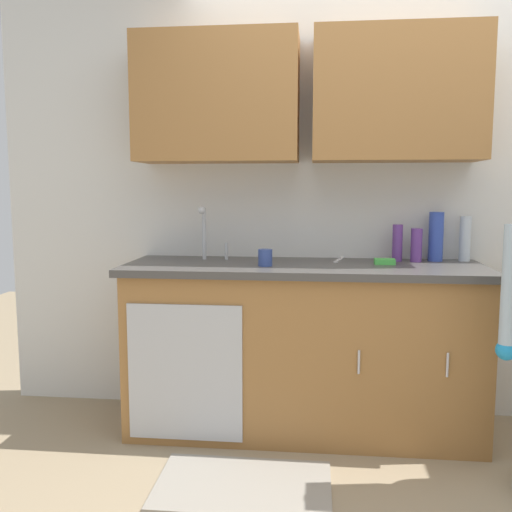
% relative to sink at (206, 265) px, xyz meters
% --- Properties ---
extents(ground_plane, '(9.00, 9.00, 0.00)m').
position_rel_sink_xyz_m(ground_plane, '(1.09, -0.71, -0.93)').
color(ground_plane, '#998466').
extents(kitchen_wall_with_uppers, '(4.80, 0.44, 2.70)m').
position_rel_sink_xyz_m(kitchen_wall_with_uppers, '(0.96, 0.29, 0.55)').
color(kitchen_wall_with_uppers, silver).
rests_on(kitchen_wall_with_uppers, ground).
extents(counter_cabinet, '(1.90, 0.62, 0.90)m').
position_rel_sink_xyz_m(counter_cabinet, '(0.54, -0.01, -0.48)').
color(counter_cabinet, '#9E6B38').
rests_on(counter_cabinet, ground).
extents(countertop, '(1.96, 0.66, 0.04)m').
position_rel_sink_xyz_m(countertop, '(0.54, -0.01, -0.01)').
color(countertop, '#474442').
rests_on(countertop, counter_cabinet).
extents(sink, '(0.50, 0.36, 0.35)m').
position_rel_sink_xyz_m(sink, '(0.00, 0.00, 0.00)').
color(sink, '#B7BABF').
rests_on(sink, counter_cabinet).
extents(floor_mat, '(0.80, 0.50, 0.01)m').
position_rel_sink_xyz_m(floor_mat, '(0.29, -0.66, -0.92)').
color(floor_mat, gray).
rests_on(floor_mat, ground).
extents(bottle_cleaner_spray, '(0.06, 0.06, 0.26)m').
position_rel_sink_xyz_m(bottle_cleaner_spray, '(1.45, 0.23, 0.14)').
color(bottle_cleaner_spray, silver).
rests_on(bottle_cleaner_spray, countertop).
extents(bottle_dish_liquid, '(0.08, 0.08, 0.28)m').
position_rel_sink_xyz_m(bottle_dish_liquid, '(1.29, 0.21, 0.15)').
color(bottle_dish_liquid, '#334CB2').
rests_on(bottle_dish_liquid, countertop).
extents(bottle_soap, '(0.06, 0.06, 0.19)m').
position_rel_sink_xyz_m(bottle_soap, '(1.17, 0.16, 0.11)').
color(bottle_soap, '#66388C').
rests_on(bottle_soap, countertop).
extents(bottle_water_tall, '(0.06, 0.06, 0.21)m').
position_rel_sink_xyz_m(bottle_water_tall, '(1.07, 0.18, 0.12)').
color(bottle_water_tall, '#66388C').
rests_on(bottle_water_tall, countertop).
extents(cup_by_sink, '(0.08, 0.08, 0.09)m').
position_rel_sink_xyz_m(cup_by_sink, '(0.34, -0.10, 0.06)').
color(cup_by_sink, '#33478C').
rests_on(cup_by_sink, countertop).
extents(knife_on_counter, '(0.08, 0.24, 0.01)m').
position_rel_sink_xyz_m(knife_on_counter, '(0.75, 0.19, 0.02)').
color(knife_on_counter, silver).
rests_on(knife_on_counter, countertop).
extents(sponge, '(0.11, 0.07, 0.03)m').
position_rel_sink_xyz_m(sponge, '(0.98, 0.04, 0.03)').
color(sponge, '#4CBF4C').
rests_on(sponge, countertop).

